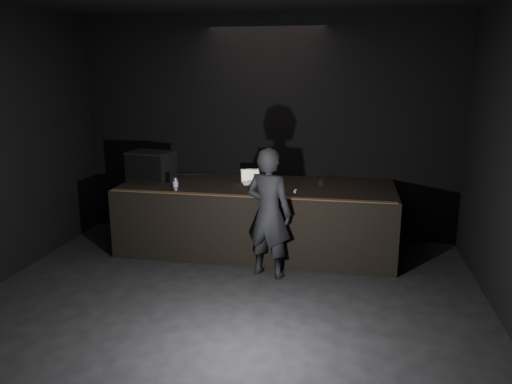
{
  "coord_description": "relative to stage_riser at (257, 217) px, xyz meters",
  "views": [
    {
      "loc": [
        1.3,
        -4.33,
        2.64
      ],
      "look_at": [
        0.06,
        2.3,
        1.0
      ],
      "focal_mm": 35.0,
      "sensor_mm": 36.0,
      "label": 1
    }
  ],
  "objects": [
    {
      "name": "beer_can",
      "position": [
        -1.07,
        -0.56,
        0.59
      ],
      "size": [
        0.08,
        0.08,
        0.18
      ],
      "color": "silver",
      "rests_on": "stage_riser"
    },
    {
      "name": "riser_lip",
      "position": [
        0.0,
        -0.71,
        0.51
      ],
      "size": [
        3.92,
        0.1,
        0.01
      ],
      "primitive_type": "cube",
      "color": "brown",
      "rests_on": "stage_riser"
    },
    {
      "name": "wii_remote",
      "position": [
        0.6,
        -0.33,
        0.51
      ],
      "size": [
        0.04,
        0.14,
        0.03
      ],
      "primitive_type": "cube",
      "rotation": [
        0.0,
        0.0,
        -0.08
      ],
      "color": "white",
      "rests_on": "stage_riser"
    },
    {
      "name": "laptop",
      "position": [
        -0.11,
        0.13,
        0.55
      ],
      "size": [
        0.36,
        0.35,
        0.2
      ],
      "rotation": [
        0.0,
        0.0,
        0.4
      ],
      "color": "white",
      "rests_on": "stage_riser"
    },
    {
      "name": "ground",
      "position": [
        0.0,
        -2.73,
        -0.5
      ],
      "size": [
        7.0,
        7.0,
        0.0
      ],
      "primitive_type": "plane",
      "color": "black",
      "rests_on": "ground"
    },
    {
      "name": "stage_monitor",
      "position": [
        -1.67,
        0.05,
        0.72
      ],
      "size": [
        0.73,
        0.58,
        0.44
      ],
      "rotation": [
        0.0,
        0.0,
        -0.16
      ],
      "color": "black",
      "rests_on": "stage_riser"
    },
    {
      "name": "person",
      "position": [
        0.32,
        -0.95,
        0.35
      ],
      "size": [
        0.72,
        0.58,
        1.71
      ],
      "primitive_type": "imported",
      "rotation": [
        0.0,
        0.0,
        2.83
      ],
      "color": "black",
      "rests_on": "ground"
    },
    {
      "name": "stage_riser",
      "position": [
        0.0,
        0.0,
        0.0
      ],
      "size": [
        4.0,
        1.5,
        1.0
      ],
      "primitive_type": "cube",
      "color": "black",
      "rests_on": "ground"
    },
    {
      "name": "plastic_cup",
      "position": [
        0.93,
        0.05,
        0.55
      ],
      "size": [
        0.08,
        0.08,
        0.1
      ],
      "primitive_type": "cylinder",
      "color": "white",
      "rests_on": "stage_riser"
    },
    {
      "name": "cable",
      "position": [
        -1.39,
        0.44,
        0.51
      ],
      "size": [
        0.81,
        0.28,
        0.02
      ],
      "primitive_type": "cylinder",
      "rotation": [
        0.0,
        1.57,
        0.32
      ],
      "color": "black",
      "rests_on": "stage_riser"
    },
    {
      "name": "room_walls",
      "position": [
        0.0,
        -2.73,
        1.52
      ],
      "size": [
        6.1,
        7.1,
        3.52
      ],
      "color": "black",
      "rests_on": "ground"
    }
  ]
}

